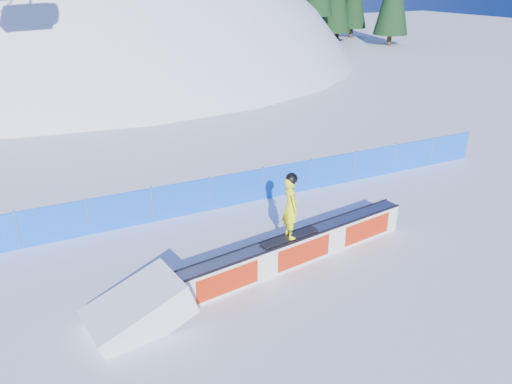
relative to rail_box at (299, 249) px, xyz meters
name	(u,v)px	position (x,y,z in m)	size (l,w,h in m)	color
ground	(304,266)	(0.06, -0.23, -0.45)	(160.00, 160.00, 0.00)	white
snow_hill	(102,223)	(0.06, 41.77, -18.45)	(64.00, 64.00, 64.00)	white
safety_fence	(237,189)	(0.06, 4.27, 0.16)	(22.05, 0.05, 1.30)	blue
rail_box	(299,249)	(0.00, 0.00, 0.00)	(7.54, 1.61, 0.90)	white
snow_ramp	(140,323)	(-4.66, -0.68, -0.45)	(2.24, 1.49, 0.84)	white
snowboarder	(291,207)	(-0.33, -0.05, 1.38)	(1.82, 0.69, 1.87)	black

